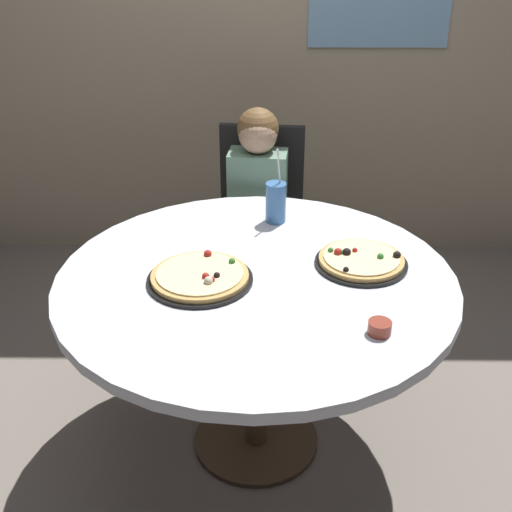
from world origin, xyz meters
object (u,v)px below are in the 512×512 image
Objects in this scene: diner_child at (256,241)px; pizza_cheese at (361,261)px; dining_table at (256,297)px; pizza_veggie at (200,277)px; chair_wooden at (260,216)px; soda_cup at (276,202)px; sauce_bowl at (380,328)px.

diner_child is 0.84m from pizza_cheese.
pizza_veggie is at bearing -168.92° from dining_table.
dining_table is 1.25× the size of diner_child.
pizza_veggie is (-0.18, -0.04, 0.10)m from dining_table.
chair_wooden is 3.10× the size of soda_cup.
chair_wooden reaches higher than dining_table.
sauce_bowl is at bearing -28.10° from pizza_veggie.
soda_cup is at bearing -82.99° from chair_wooden.
chair_wooden is 0.61m from soda_cup.
pizza_veggie is (-0.19, -0.99, 0.24)m from chair_wooden.
soda_cup is at bearing -76.58° from diner_child.
sauce_bowl is at bearing -71.32° from diner_child.
dining_table is 0.39m from pizza_cheese.
soda_cup is at bearing 61.16° from pizza_veggie.
chair_wooden is 2.68× the size of pizza_veggie.
pizza_veggie is 0.62m from sauce_bowl.
sauce_bowl is at bearing -42.08° from dining_table.
soda_cup is 0.82m from sauce_bowl.
diner_child is at bearing 90.57° from dining_table.
diner_child is 0.49m from soda_cup.
diner_child is 3.53× the size of soda_cup.
diner_child is 3.36× the size of pizza_cheese.
pizza_cheese is at bearing 90.01° from sauce_bowl.
sauce_bowl is at bearing -74.52° from chair_wooden.
pizza_veggie is at bearing -118.84° from soda_cup.
dining_table is at bearing -99.64° from soda_cup.
sauce_bowl is (0.00, -0.41, 0.00)m from pizza_cheese.
pizza_cheese is at bearing -61.67° from diner_child.
chair_wooden reaches higher than pizza_veggie.
sauce_bowl is (0.29, -0.76, -0.06)m from soda_cup.
pizza_cheese is (0.36, -0.87, 0.24)m from chair_wooden.
soda_cup is (0.06, -0.52, 0.30)m from chair_wooden.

